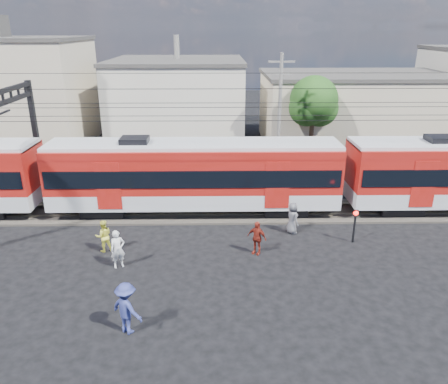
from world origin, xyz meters
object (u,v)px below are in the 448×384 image
(pedestrian_c, at_px, (127,308))
(crossing_signal, at_px, (355,220))
(commuter_train, at_px, (198,173))
(pedestrian_a, at_px, (118,249))

(pedestrian_c, distance_m, crossing_signal, 11.96)
(commuter_train, distance_m, pedestrian_c, 10.80)
(commuter_train, xyz_separation_m, pedestrian_c, (-2.10, -10.50, -1.43))
(pedestrian_c, height_order, crossing_signal, pedestrian_c)
(pedestrian_c, xyz_separation_m, crossing_signal, (9.92, 6.68, 0.24))
(pedestrian_c, bearing_deg, crossing_signal, -112.98)
(commuter_train, bearing_deg, pedestrian_a, -119.17)
(commuter_train, height_order, pedestrian_c, commuter_train)
(crossing_signal, bearing_deg, pedestrian_a, -168.89)
(commuter_train, height_order, pedestrian_a, commuter_train)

